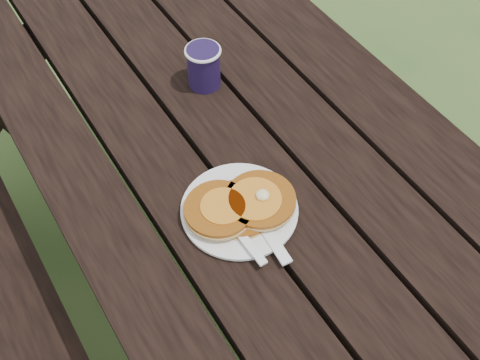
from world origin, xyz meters
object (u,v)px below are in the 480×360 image
pancake_stack (241,205)px  coffee_cup (204,65)px  plate (239,210)px  picnic_table (242,251)px

pancake_stack → coffee_cup: 0.35m
plate → coffee_cup: size_ratio=2.18×
plate → pancake_stack: pancake_stack is taller
plate → coffee_cup: bearing=70.5°
picnic_table → coffee_cup: 0.48m
picnic_table → coffee_cup: size_ratio=18.92×
picnic_table → pancake_stack: pancake_stack is taller
picnic_table → plate: (-0.08, -0.12, 0.39)m
plate → coffee_cup: (0.12, 0.33, 0.05)m
coffee_cup → plate: bearing=-109.5°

